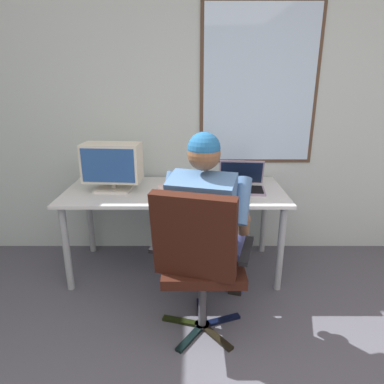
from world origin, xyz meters
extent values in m
cube|color=#B2C2BE|center=(0.00, 2.65, 1.35)|extent=(4.84, 0.06, 2.70)
cube|color=#4C3828|center=(0.49, 2.62, 1.50)|extent=(0.99, 0.01, 1.32)
cube|color=silver|center=(0.49, 2.61, 1.50)|extent=(0.93, 0.02, 1.26)
cylinder|color=#90989C|center=(-1.01, 1.91, 0.34)|extent=(0.05, 0.05, 0.68)
cylinder|color=#90989C|center=(0.59, 1.91, 0.34)|extent=(0.05, 0.05, 0.68)
cylinder|color=#90989C|center=(-1.01, 2.53, 0.34)|extent=(0.05, 0.05, 0.68)
cylinder|color=#90989C|center=(0.59, 2.53, 0.34)|extent=(0.05, 0.05, 0.68)
cube|color=silver|center=(-0.21, 2.22, 0.70)|extent=(1.73, 0.74, 0.03)
cube|color=black|center=(-0.13, 1.52, 0.01)|extent=(0.27, 0.12, 0.02)
cube|color=black|center=(-0.08, 1.37, 0.01)|extent=(0.19, 0.25, 0.02)
cube|color=black|center=(0.08, 1.38, 0.01)|extent=(0.20, 0.24, 0.02)
cube|color=black|center=(0.13, 1.53, 0.01)|extent=(0.27, 0.14, 0.02)
cube|color=black|center=(-0.01, 1.62, 0.01)|extent=(0.06, 0.27, 0.02)
cylinder|color=black|center=(0.00, 1.49, 0.01)|extent=(0.10, 0.10, 0.02)
cylinder|color=#3F3F44|center=(0.00, 1.49, 0.23)|extent=(0.05, 0.05, 0.43)
cube|color=black|center=(0.00, 1.49, 0.47)|extent=(0.48, 0.48, 0.06)
cube|color=black|center=(-0.06, 1.28, 0.75)|extent=(0.48, 0.25, 0.50)
cube|color=black|center=(0.25, 1.42, 0.60)|extent=(0.14, 0.34, 0.02)
cube|color=black|center=(-0.25, 1.56, 0.60)|extent=(0.14, 0.34, 0.02)
cylinder|color=#3A3F73|center=(0.21, 1.68, 0.50)|extent=(0.26, 0.45, 0.15)
cylinder|color=#3A3F73|center=(0.27, 1.88, 0.25)|extent=(0.12, 0.12, 0.50)
cube|color=black|center=(0.28, 1.94, 0.04)|extent=(0.16, 0.26, 0.08)
cylinder|color=#3A3F73|center=(-0.10, 1.76, 0.50)|extent=(0.26, 0.45, 0.15)
cylinder|color=#3A3F73|center=(-0.04, 1.97, 0.25)|extent=(0.12, 0.12, 0.50)
cube|color=black|center=(-0.02, 2.03, 0.04)|extent=(0.16, 0.26, 0.08)
cube|color=#436794|center=(0.00, 1.52, 0.76)|extent=(0.45, 0.41, 0.56)
sphere|color=brown|center=(0.00, 1.52, 1.15)|extent=(0.19, 0.19, 0.19)
sphere|color=#1E588E|center=(0.00, 1.52, 1.18)|extent=(0.19, 0.19, 0.19)
cylinder|color=#436794|center=(0.23, 1.50, 0.87)|extent=(0.15, 0.24, 0.29)
cylinder|color=brown|center=(0.25, 1.59, 0.73)|extent=(0.12, 0.18, 0.27)
sphere|color=brown|center=(0.26, 1.63, 0.71)|extent=(0.09, 0.09, 0.09)
cylinder|color=#436794|center=(-0.20, 1.62, 0.87)|extent=(0.15, 0.24, 0.29)
cylinder|color=brown|center=(-0.16, 1.76, 0.83)|extent=(0.13, 0.22, 0.26)
sphere|color=brown|center=(-0.14, 1.85, 0.89)|extent=(0.09, 0.09, 0.09)
cube|color=beige|center=(-0.69, 2.21, 0.72)|extent=(0.29, 0.24, 0.02)
cylinder|color=beige|center=(-0.69, 2.21, 0.76)|extent=(0.04, 0.04, 0.06)
cube|color=beige|center=(-0.69, 2.21, 0.94)|extent=(0.46, 0.25, 0.30)
cube|color=#264C8C|center=(-0.70, 2.10, 0.94)|extent=(0.40, 0.04, 0.26)
cube|color=#93829D|center=(0.32, 2.18, 0.72)|extent=(0.38, 0.26, 0.02)
cube|color=black|center=(0.32, 2.18, 0.73)|extent=(0.35, 0.23, 0.00)
cube|color=#93829D|center=(0.34, 2.33, 0.83)|extent=(0.37, 0.12, 0.21)
cube|color=#0F1933|center=(0.34, 2.32, 0.82)|extent=(0.34, 0.11, 0.18)
cylinder|color=silver|center=(-0.14, 2.05, 0.71)|extent=(0.07, 0.07, 0.00)
cylinder|color=silver|center=(-0.14, 2.05, 0.75)|extent=(0.01, 0.01, 0.07)
cylinder|color=silver|center=(-0.14, 2.05, 0.82)|extent=(0.09, 0.09, 0.07)
cylinder|color=#501218|center=(-0.14, 2.05, 0.80)|extent=(0.08, 0.08, 0.03)
cube|color=#5B287E|center=(-0.16, 2.33, 0.72)|extent=(0.13, 0.10, 0.03)
cube|color=#214C9E|center=(-0.16, 2.32, 0.75)|extent=(0.21, 0.17, 0.02)
cube|color=red|center=(-0.16, 2.33, 0.77)|extent=(0.19, 0.13, 0.03)
cylinder|color=beige|center=(-0.28, 2.03, 0.76)|extent=(0.09, 0.09, 0.09)
camera|label=1|loc=(-0.07, -0.34, 1.54)|focal=31.59mm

